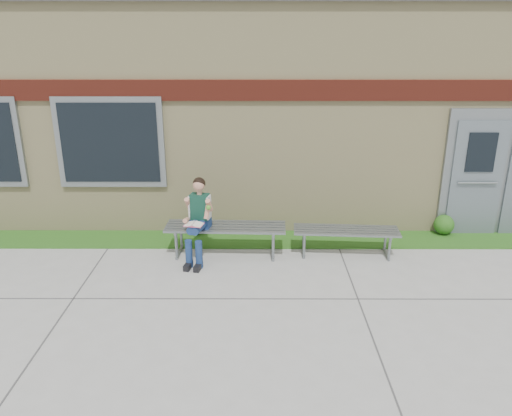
{
  "coord_description": "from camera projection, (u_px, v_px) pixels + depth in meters",
  "views": [
    {
      "loc": [
        -0.42,
        -5.66,
        3.55
      ],
      "look_at": [
        -0.44,
        1.7,
        0.93
      ],
      "focal_mm": 35.0,
      "sensor_mm": 36.0,
      "label": 1
    }
  ],
  "objects": [
    {
      "name": "ground",
      "position": [
        289.0,
        318.0,
        6.52
      ],
      "size": [
        80.0,
        80.0,
        0.0
      ],
      "primitive_type": "plane",
      "color": "#9E9E99",
      "rests_on": "ground"
    },
    {
      "name": "grass_strip",
      "position": [
        280.0,
        239.0,
        8.97
      ],
      "size": [
        16.0,
        0.8,
        0.02
      ],
      "primitive_type": "cube",
      "color": "#1B5115",
      "rests_on": "ground"
    },
    {
      "name": "school_building",
      "position": [
        275.0,
        98.0,
        11.46
      ],
      "size": [
        16.2,
        6.22,
        4.2
      ],
      "color": "beige",
      "rests_on": "ground"
    },
    {
      "name": "bench_left",
      "position": [
        226.0,
        232.0,
        8.27
      ],
      "size": [
        2.0,
        0.62,
        0.51
      ],
      "rotation": [
        0.0,
        0.0,
        -0.03
      ],
      "color": "slate",
      "rests_on": "ground"
    },
    {
      "name": "bench_right",
      "position": [
        346.0,
        235.0,
        8.29
      ],
      "size": [
        1.76,
        0.59,
        0.45
      ],
      "rotation": [
        0.0,
        0.0,
        -0.06
      ],
      "color": "slate",
      "rests_on": "ground"
    },
    {
      "name": "girl",
      "position": [
        198.0,
        217.0,
        7.97
      ],
      "size": [
        0.46,
        0.8,
        1.36
      ],
      "rotation": [
        0.0,
        0.0,
        -0.2
      ],
      "color": "navy",
      "rests_on": "ground"
    },
    {
      "name": "shrub_mid",
      "position": [
        195.0,
        225.0,
        9.15
      ],
      "size": [
        0.34,
        0.34,
        0.34
      ],
      "primitive_type": "sphere",
      "color": "#1B5115",
      "rests_on": "grass_strip"
    },
    {
      "name": "shrub_east",
      "position": [
        444.0,
        225.0,
        9.13
      ],
      "size": [
        0.36,
        0.36,
        0.36
      ],
      "primitive_type": "sphere",
      "color": "#1B5115",
      "rests_on": "grass_strip"
    }
  ]
}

